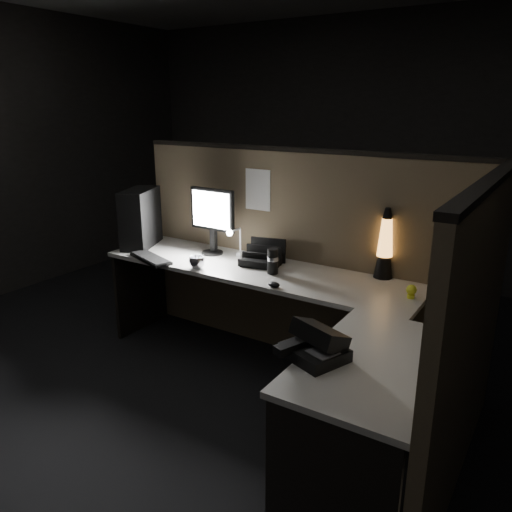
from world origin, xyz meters
The scene contains 17 objects.
floor centered at (0.00, 0.00, 0.00)m, with size 6.00×6.00×0.00m, color black.
room_shell centered at (0.00, 0.00, 1.62)m, with size 6.00×6.00×6.00m.
partition_back centered at (0.00, 0.93, 0.75)m, with size 2.66×0.06×1.50m, color brown.
partition_right centered at (1.33, 0.10, 0.75)m, with size 0.06×1.66×1.50m, color brown.
desk centered at (0.18, 0.25, 0.58)m, with size 2.60×1.60×0.73m.
pc_tower centered at (-1.22, 0.59, 0.96)m, with size 0.19×0.43×0.45m, color black.
monitor centered at (-0.61, 0.72, 1.03)m, with size 0.38×0.16×0.49m.
keyboard centered at (-0.89, 0.34, 0.74)m, with size 0.41×0.14×0.02m, color black.
mouse centered at (0.15, 0.34, 0.75)m, with size 0.08×0.06×0.03m, color black.
clip_lamp centered at (-0.39, 0.69, 0.87)m, with size 0.05×0.18×0.23m.
organizer centered at (-0.15, 0.70, 0.77)m, with size 0.30×0.28×0.20m.
lava_lamp centered at (0.66, 0.88, 0.92)m, with size 0.12×0.12×0.46m.
travel_mug centered at (0.01, 0.56, 0.82)m, with size 0.08×0.08×0.17m, color black.
steel_mug centered at (-0.48, 0.37, 0.77)m, with size 0.11×0.11×0.09m, color silver.
figurine centered at (0.92, 0.61, 0.78)m, with size 0.06×0.06×0.06m, color yellow.
pinned_paper centered at (-0.32, 0.90, 1.22)m, with size 0.21×0.00×0.30m, color white.
desk_phone centered at (0.76, -0.32, 0.79)m, with size 0.32×0.32×0.15m.
Camera 1 is at (1.61, -2.16, 1.82)m, focal length 35.00 mm.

